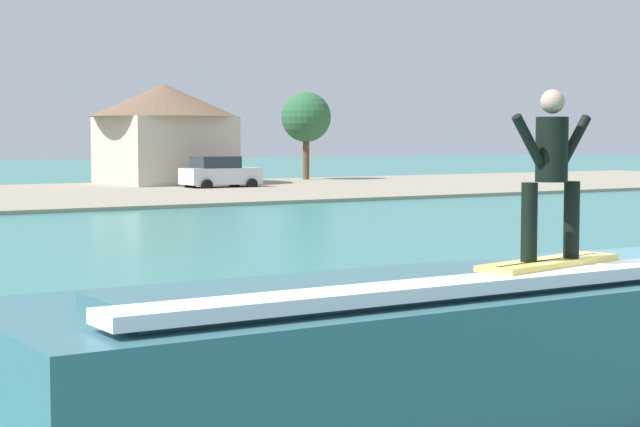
# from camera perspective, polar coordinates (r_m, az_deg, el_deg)

# --- Properties ---
(ground_plane) EXTENTS (260.00, 260.00, 0.00)m
(ground_plane) POSITION_cam_1_polar(r_m,az_deg,el_deg) (13.24, 15.58, -8.68)
(ground_plane) COLOR teal
(wave_crest) EXTENTS (10.91, 2.92, 1.61)m
(wave_crest) POSITION_cam_1_polar(r_m,az_deg,el_deg) (11.57, 10.10, -6.60)
(wave_crest) COLOR #376770
(wave_crest) RESTS_ON ground_plane
(surfboard) EXTENTS (1.94, 0.82, 0.06)m
(surfboard) POSITION_cam_1_polar(r_m,az_deg,el_deg) (10.97, 12.08, -2.57)
(surfboard) COLOR #EAD159
(surfboard) RESTS_ON wave_crest
(surfer) EXTENTS (1.04, 0.32, 1.69)m
(surfer) POSITION_cam_1_polar(r_m,az_deg,el_deg) (10.89, 12.18, 2.51)
(surfer) COLOR black
(surfer) RESTS_ON surfboard
(car_far_shore) EXTENTS (4.25, 2.29, 1.86)m
(car_far_shore) POSITION_cam_1_polar(r_m,az_deg,el_deg) (59.59, -5.36, 2.16)
(car_far_shore) COLOR silver
(car_far_shore) RESTS_ON ground_plane
(house_gabled_white) EXTENTS (8.89, 8.89, 6.06)m
(house_gabled_white) POSITION_cam_1_polar(r_m,az_deg,el_deg) (64.59, -8.27, 4.47)
(house_gabled_white) COLOR beige
(house_gabled_white) RESTS_ON ground_plane
(tree_tall_bare) EXTENTS (3.26, 3.26, 5.87)m
(tree_tall_bare) POSITION_cam_1_polar(r_m,az_deg,el_deg) (70.40, -0.74, 5.11)
(tree_tall_bare) COLOR brown
(tree_tall_bare) RESTS_ON ground_plane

